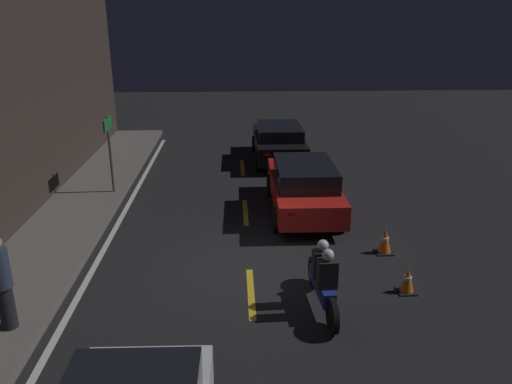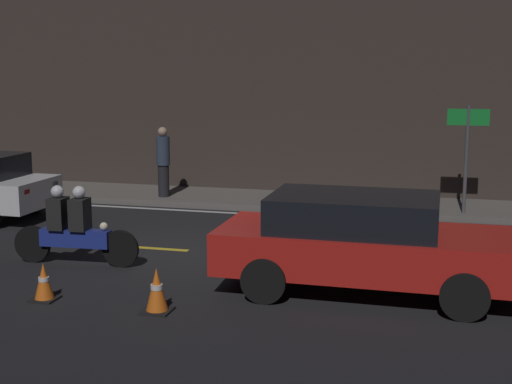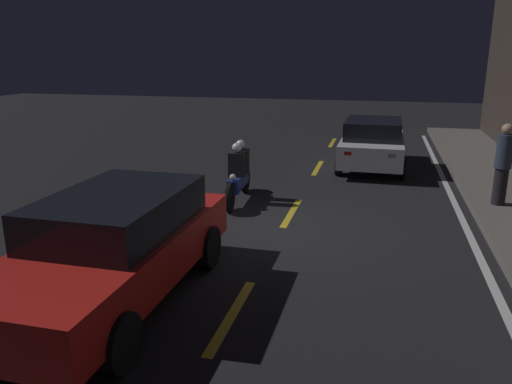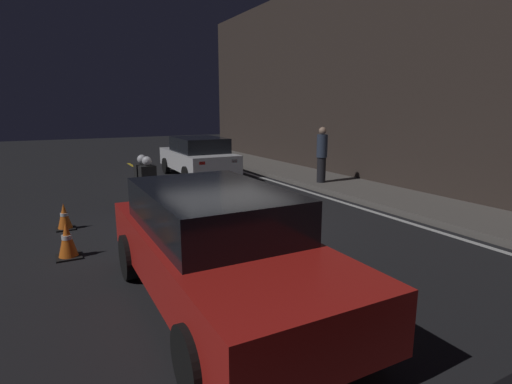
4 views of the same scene
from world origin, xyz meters
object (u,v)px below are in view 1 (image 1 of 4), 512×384
at_px(motorcycle, 323,279).
at_px(shop_sign, 109,139).
at_px(taxi_red, 304,186).
at_px(pedestrian, 2,282).
at_px(van_black, 279,141).
at_px(traffic_cone_near, 408,280).
at_px(traffic_cone_mid, 385,241).

xyz_separation_m(motorcycle, shop_sign, (6.71, 5.48, 1.19)).
xyz_separation_m(taxi_red, pedestrian, (-5.65, 6.01, 0.25)).
height_order(van_black, traffic_cone_near, van_black).
xyz_separation_m(traffic_cone_mid, shop_sign, (4.36, 7.39, 1.53)).
bearing_deg(pedestrian, motorcycle, -84.25).
xyz_separation_m(motorcycle, traffic_cone_mid, (2.35, -1.91, -0.34)).
bearing_deg(pedestrian, traffic_cone_mid, -68.96).
bearing_deg(motorcycle, taxi_red, -6.87).
xyz_separation_m(taxi_red, traffic_cone_near, (-4.53, -1.54, -0.53)).
height_order(traffic_cone_mid, shop_sign, shop_sign).
relative_size(taxi_red, traffic_cone_near, 8.11).
bearing_deg(taxi_red, pedestrian, 133.71).
distance_m(taxi_red, traffic_cone_mid, 3.20).
relative_size(motorcycle, traffic_cone_near, 4.07).
distance_m(van_black, traffic_cone_near, 10.21).
distance_m(traffic_cone_near, shop_sign, 9.71).
bearing_deg(shop_sign, traffic_cone_near, -130.09).
relative_size(motorcycle, traffic_cone_mid, 3.58).
distance_m(taxi_red, shop_sign, 6.10).
bearing_deg(van_black, pedestrian, 152.38).
bearing_deg(motorcycle, pedestrian, 92.35).
xyz_separation_m(motorcycle, traffic_cone_near, (0.54, -1.85, -0.38)).
bearing_deg(taxi_red, shop_sign, 74.70).
xyz_separation_m(van_black, motorcycle, (-10.59, 0.08, -0.12)).
bearing_deg(traffic_cone_mid, shop_sign, 59.48).
bearing_deg(taxi_red, traffic_cone_near, -160.72).
relative_size(traffic_cone_near, traffic_cone_mid, 0.88).
relative_size(taxi_red, motorcycle, 1.99).
bearing_deg(traffic_cone_mid, pedestrian, 111.04).
relative_size(van_black, traffic_cone_mid, 6.87).
bearing_deg(taxi_red, van_black, 2.82).
bearing_deg(traffic_cone_mid, van_black, 12.51).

